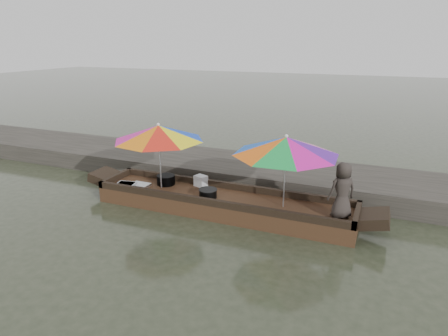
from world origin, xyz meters
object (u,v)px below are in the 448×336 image
at_px(charcoal_grill, 208,194).
at_px(tray_crayfish, 126,185).
at_px(supply_bag, 201,181).
at_px(umbrella_bow, 160,156).
at_px(vendor, 342,190).
at_px(umbrella_stern, 285,172).
at_px(cooking_pot, 166,180).
at_px(tray_scallop, 140,185).
at_px(boat_hull, 222,204).

bearing_deg(charcoal_grill, tray_crayfish, -176.80).
xyz_separation_m(supply_bag, umbrella_bow, (-0.83, -0.45, 0.65)).
bearing_deg(tray_crayfish, vendor, 2.19).
height_order(tray_crayfish, vendor, vendor).
bearing_deg(umbrella_stern, cooking_pot, 175.52).
height_order(cooking_pot, vendor, vendor).
distance_m(charcoal_grill, umbrella_bow, 1.47).
bearing_deg(tray_scallop, umbrella_stern, 2.01).
bearing_deg(vendor, charcoal_grill, -35.17).
relative_size(vendor, umbrella_stern, 0.52).
bearing_deg(cooking_pot, tray_crayfish, -147.40).
bearing_deg(supply_bag, umbrella_stern, -11.89).
relative_size(charcoal_grill, umbrella_stern, 0.18).
distance_m(charcoal_grill, supply_bag, 0.77).
height_order(tray_crayfish, charcoal_grill, charcoal_grill).
relative_size(tray_crayfish, umbrella_bow, 0.21).
bearing_deg(vendor, cooking_pot, -41.02).
height_order(tray_scallop, supply_bag, supply_bag).
xyz_separation_m(tray_crayfish, supply_bag, (1.63, 0.72, 0.09)).
relative_size(boat_hull, umbrella_stern, 2.68).
bearing_deg(supply_bag, tray_crayfish, -155.97).
xyz_separation_m(charcoal_grill, umbrella_stern, (1.67, 0.16, 0.68)).
xyz_separation_m(tray_scallop, charcoal_grill, (1.81, -0.04, 0.06)).
bearing_deg(supply_bag, vendor, -9.21).
bearing_deg(cooking_pot, tray_scallop, -144.87).
bearing_deg(cooking_pot, charcoal_grill, -16.70).
relative_size(tray_crayfish, charcoal_grill, 1.14).
distance_m(boat_hull, cooking_pot, 1.62).
distance_m(tray_crayfish, vendor, 4.97).
xyz_separation_m(boat_hull, supply_bag, (-0.75, 0.45, 0.30)).
bearing_deg(cooking_pot, supply_bag, 14.63).
relative_size(cooking_pot, umbrella_stern, 0.20).
bearing_deg(tray_crayfish, tray_scallop, 27.83).
bearing_deg(umbrella_bow, tray_crayfish, -161.05).
bearing_deg(vendor, supply_bag, -45.82).
distance_m(boat_hull, vendor, 2.67).
distance_m(boat_hull, tray_scallop, 2.10).
bearing_deg(tray_crayfish, supply_bag, 24.03).
xyz_separation_m(supply_bag, vendor, (3.31, -0.54, 0.44)).
distance_m(tray_crayfish, umbrella_bow, 1.12).
bearing_deg(umbrella_bow, tray_scallop, -166.58).
bearing_deg(umbrella_stern, supply_bag, 168.11).
distance_m(cooking_pot, umbrella_stern, 3.05).
bearing_deg(tray_crayfish, cooking_pot, 32.60).
bearing_deg(boat_hull, umbrella_stern, 0.00).
bearing_deg(tray_scallop, supply_bag, 23.17).
relative_size(tray_scallop, umbrella_stern, 0.20).
relative_size(tray_scallop, vendor, 0.39).
xyz_separation_m(charcoal_grill, umbrella_bow, (-1.29, 0.16, 0.68)).
bearing_deg(boat_hull, vendor, -1.93).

